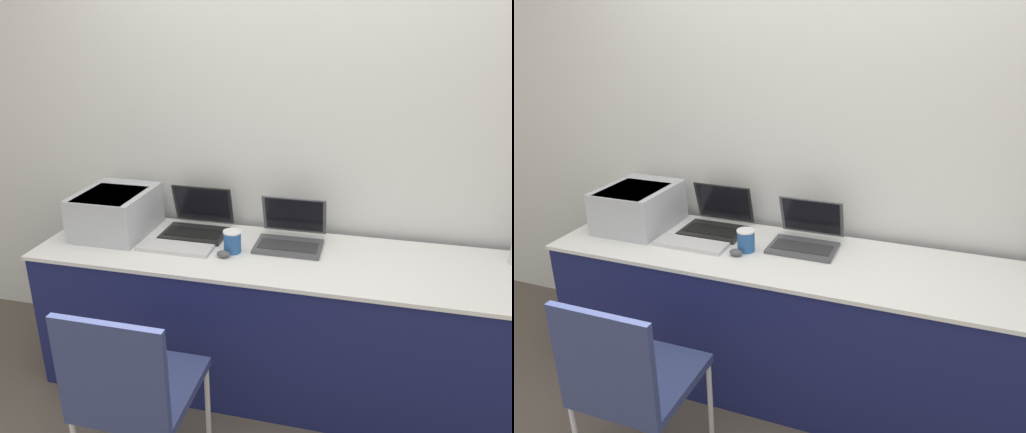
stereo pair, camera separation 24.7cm
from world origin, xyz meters
TOP-DOWN VIEW (x-y plane):
  - ground_plane at (0.00, 0.00)m, footprint 14.00×14.00m
  - wall_back at (0.00, 0.72)m, footprint 8.00×0.05m
  - table at (0.00, 0.32)m, footprint 2.53×0.65m
  - printer at (-0.95, 0.39)m, footprint 0.36×0.44m
  - laptop_left at (-0.53, 0.50)m, footprint 0.34×0.30m
  - laptop_right at (-0.00, 0.46)m, footprint 0.34×0.31m
  - external_keyboard at (-0.56, 0.25)m, footprint 0.38×0.13m
  - coffee_cup at (-0.27, 0.29)m, footprint 0.09×0.09m
  - mouse at (-0.29, 0.22)m, footprint 0.07×0.05m
  - chair at (-0.44, -0.50)m, footprint 0.42×0.45m

SIDE VIEW (x-z plane):
  - ground_plane at x=0.00m, z-range 0.00..0.00m
  - table at x=0.00m, z-range 0.00..0.77m
  - chair at x=-0.44m, z-range 0.08..1.00m
  - external_keyboard at x=-0.56m, z-range 0.77..0.79m
  - mouse at x=-0.29m, z-range 0.77..0.80m
  - laptop_right at x=0.00m, z-range 0.71..0.94m
  - laptop_left at x=-0.53m, z-range 0.70..0.94m
  - coffee_cup at x=-0.27m, z-range 0.77..0.88m
  - printer at x=-0.95m, z-range 0.78..1.01m
  - wall_back at x=0.00m, z-range 0.00..2.60m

